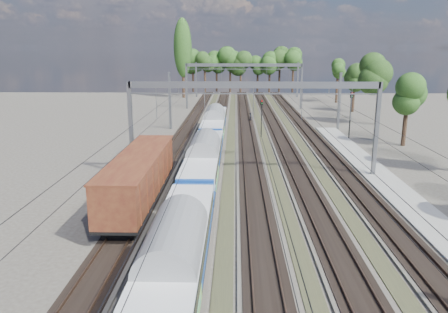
{
  "coord_description": "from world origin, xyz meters",
  "views": [
    {
      "loc": [
        -1.64,
        -10.32,
        11.98
      ],
      "look_at": [
        -2.61,
        26.51,
        2.8
      ],
      "focal_mm": 35.0,
      "sensor_mm": 36.0,
      "label": 1
    }
  ],
  "objects_px": {
    "emu_train": "(204,155)",
    "signal_near": "(262,114)",
    "signal_far": "(351,110)",
    "worker": "(250,117)",
    "freight_boxcar": "(139,176)"
  },
  "relations": [
    {
      "from": "worker",
      "to": "signal_near",
      "type": "relative_size",
      "value": 0.31
    },
    {
      "from": "emu_train",
      "to": "freight_boxcar",
      "type": "xyz_separation_m",
      "value": [
        -4.5,
        -6.62,
        -0.04
      ]
    },
    {
      "from": "emu_train",
      "to": "signal_near",
      "type": "xyz_separation_m",
      "value": [
        6.43,
        20.61,
        0.81
      ]
    },
    {
      "from": "worker",
      "to": "signal_near",
      "type": "height_order",
      "value": "signal_near"
    },
    {
      "from": "signal_far",
      "to": "emu_train",
      "type": "bearing_deg",
      "value": -124.07
    },
    {
      "from": "freight_boxcar",
      "to": "signal_far",
      "type": "distance_m",
      "value": 33.95
    },
    {
      "from": "freight_boxcar",
      "to": "worker",
      "type": "xyz_separation_m",
      "value": [
        9.86,
        39.85,
        -1.61
      ]
    },
    {
      "from": "emu_train",
      "to": "signal_far",
      "type": "xyz_separation_m",
      "value": [
        17.97,
        18.78,
        1.64
      ]
    },
    {
      "from": "worker",
      "to": "signal_far",
      "type": "xyz_separation_m",
      "value": [
        12.61,
        -14.46,
        3.29
      ]
    },
    {
      "from": "freight_boxcar",
      "to": "signal_far",
      "type": "relative_size",
      "value": 2.37
    },
    {
      "from": "freight_boxcar",
      "to": "emu_train",
      "type": "bearing_deg",
      "value": 55.76
    },
    {
      "from": "signal_near",
      "to": "signal_far",
      "type": "height_order",
      "value": "signal_far"
    },
    {
      "from": "freight_boxcar",
      "to": "signal_far",
      "type": "bearing_deg",
      "value": 48.49
    },
    {
      "from": "signal_near",
      "to": "emu_train",
      "type": "bearing_deg",
      "value": -91.28
    },
    {
      "from": "worker",
      "to": "emu_train",
      "type": "bearing_deg",
      "value": 178.35
    }
  ]
}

